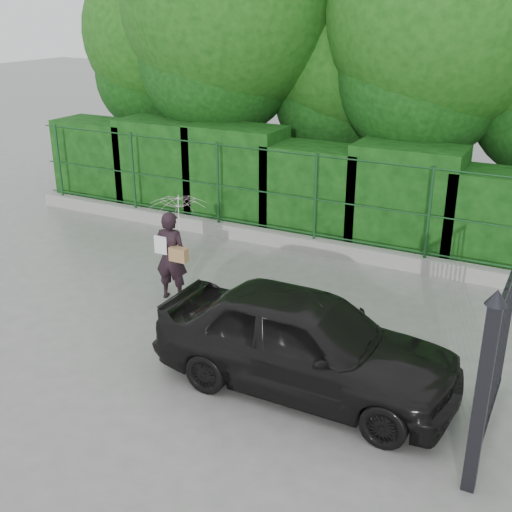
% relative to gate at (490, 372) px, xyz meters
% --- Properties ---
extents(ground, '(80.00, 80.00, 0.00)m').
position_rel_gate_xyz_m(ground, '(-4.60, 0.72, -1.19)').
color(ground, gray).
extents(kerb, '(14.00, 0.25, 0.30)m').
position_rel_gate_xyz_m(kerb, '(-4.60, 5.22, -1.04)').
color(kerb, '#9E9E99').
rests_on(kerb, ground).
extents(fence, '(14.13, 0.06, 1.80)m').
position_rel_gate_xyz_m(fence, '(-4.38, 5.22, 0.01)').
color(fence, '#15401C').
rests_on(fence, kerb).
extents(hedge, '(14.20, 1.20, 2.28)m').
position_rel_gate_xyz_m(hedge, '(-4.66, 6.22, -0.12)').
color(hedge, black).
rests_on(hedge, ground).
extents(trees, '(17.10, 6.15, 8.08)m').
position_rel_gate_xyz_m(trees, '(-3.46, 8.46, 3.43)').
color(trees, black).
rests_on(trees, ground).
extents(gate, '(0.22, 2.33, 2.36)m').
position_rel_gate_xyz_m(gate, '(0.00, 0.00, 0.00)').
color(gate, black).
rests_on(gate, ground).
extents(woman, '(0.98, 0.99, 1.89)m').
position_rel_gate_xyz_m(woman, '(-5.44, 2.06, 0.06)').
color(woman, black).
rests_on(woman, ground).
extents(car, '(4.12, 1.67, 1.40)m').
position_rel_gate_xyz_m(car, '(-2.36, 0.51, -0.49)').
color(car, black).
rests_on(car, ground).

